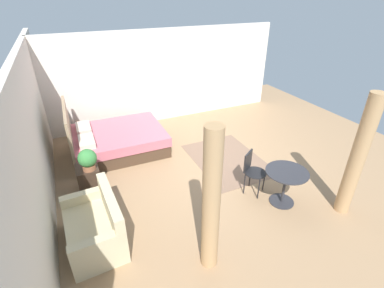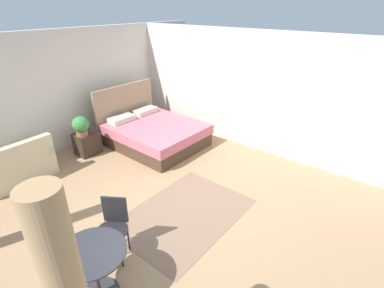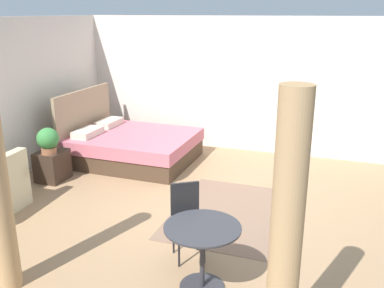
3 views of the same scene
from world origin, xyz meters
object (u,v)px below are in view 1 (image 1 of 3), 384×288
couch (96,227)px  cafe_chair_near_window (252,169)px  bed (116,140)px  potted_plant (87,159)px  balcony_table (285,181)px  nightstand (89,178)px

couch → cafe_chair_near_window: 2.91m
bed → couch: bed is taller
potted_plant → cafe_chair_near_window: size_ratio=0.50×
bed → cafe_chair_near_window: bearing=-142.3°
bed → balcony_table: bed is taller
bed → nightstand: size_ratio=4.36×
bed → couch: 2.86m
bed → nightstand: bed is taller
balcony_table → couch: bearing=82.0°
couch → balcony_table: couch is taller
couch → balcony_table: (-0.46, -3.25, 0.19)m
couch → potted_plant: size_ratio=3.03×
balcony_table → cafe_chair_near_window: cafe_chair_near_window is taller
bed → balcony_table: (-3.19, -2.41, 0.19)m
potted_plant → cafe_chair_near_window: potted_plant is taller
bed → couch: size_ratio=1.69×
nightstand → balcony_table: (-1.92, -3.19, 0.23)m
bed → potted_plant: bed is taller
cafe_chair_near_window → balcony_table: bearing=-146.5°
bed → potted_plant: (-1.37, 0.74, 0.42)m
couch → nightstand: bearing=-2.3°
potted_plant → balcony_table: 3.65m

